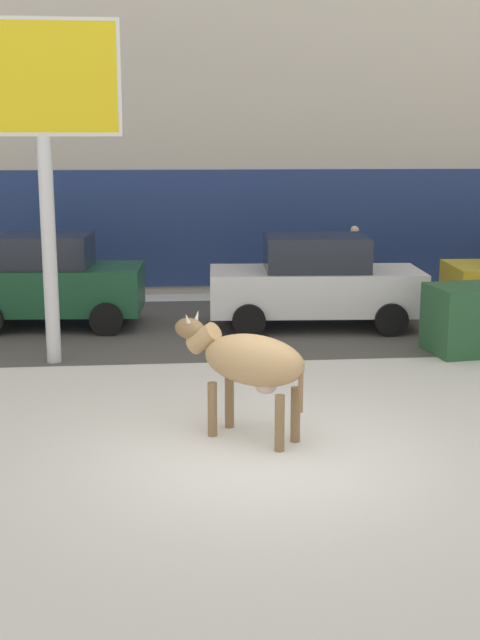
{
  "coord_description": "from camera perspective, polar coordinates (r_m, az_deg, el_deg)",
  "views": [
    {
      "loc": [
        -1.14,
        -9.32,
        3.66
      ],
      "look_at": [
        -0.02,
        2.59,
        1.1
      ],
      "focal_mm": 46.92,
      "sensor_mm": 36.0,
      "label": 1
    }
  ],
  "objects": [
    {
      "name": "ground_plane",
      "position": [
        10.08,
        1.51,
        -9.22
      ],
      "size": [
        120.0,
        120.0,
        0.0
      ],
      "primitive_type": "plane",
      "color": "white"
    },
    {
      "name": "road_strip",
      "position": [
        16.88,
        -1.38,
        -0.43
      ],
      "size": [
        60.0,
        5.6,
        0.01
      ],
      "primitive_type": "cube",
      "color": "#514F4C",
      "rests_on": "ground"
    },
    {
      "name": "building_facade",
      "position": [
        23.44,
        -2.71,
        18.98
      ],
      "size": [
        44.0,
        6.1,
        13.0
      ],
      "color": "beige",
      "rests_on": "ground"
    },
    {
      "name": "cow_tan",
      "position": [
        10.35,
        0.61,
        -2.85
      ],
      "size": [
        1.75,
        1.5,
        1.54
      ],
      "color": "tan",
      "rests_on": "ground"
    },
    {
      "name": "billboard",
      "position": [
        14.07,
        -13.37,
        14.43
      ],
      "size": [
        2.52,
        0.24,
        5.56
      ],
      "color": "silver",
      "rests_on": "ground"
    },
    {
      "name": "car_darkgreen_hatchback",
      "position": [
        17.15,
        -12.7,
        2.61
      ],
      "size": [
        3.6,
        2.1,
        1.86
      ],
      "color": "#194C2D",
      "rests_on": "ground"
    },
    {
      "name": "car_white_sedan",
      "position": [
        16.77,
        5.16,
        2.59
      ],
      "size": [
        4.3,
        2.19,
        1.84
      ],
      "color": "white",
      "rests_on": "ground"
    },
    {
      "name": "pedestrian_near_billboard",
      "position": [
        19.93,
        7.77,
        3.95
      ],
      "size": [
        0.36,
        0.24,
        1.73
      ],
      "color": "#282833",
      "rests_on": "ground"
    },
    {
      "name": "dumpster",
      "position": [
        15.3,
        15.92,
        0.08
      ],
      "size": [
        1.84,
        1.33,
        1.2
      ],
      "primitive_type": "cube",
      "rotation": [
        0.0,
        0.0,
        0.14
      ],
      "color": "#285633",
      "rests_on": "ground"
    }
  ]
}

